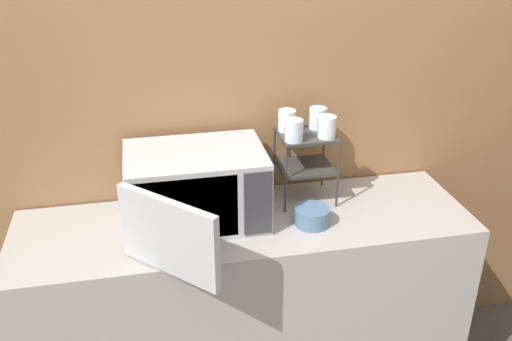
# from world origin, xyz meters

# --- Properties ---
(wall_back) EXTENTS (8.00, 0.06, 2.60)m
(wall_back) POSITION_xyz_m (0.00, 0.60, 1.30)
(wall_back) COLOR olive
(wall_back) RESTS_ON ground_plane
(counter) EXTENTS (1.89, 0.56, 0.92)m
(counter) POSITION_xyz_m (0.00, 0.28, 0.46)
(counter) COLOR #9E9993
(counter) RESTS_ON ground_plane
(microwave) EXTENTS (0.57, 0.71, 0.30)m
(microwave) POSITION_xyz_m (-0.20, 0.32, 1.07)
(microwave) COLOR #ADADB2
(microwave) RESTS_ON counter
(dish_rack) EXTENTS (0.24, 0.21, 0.31)m
(dish_rack) POSITION_xyz_m (0.29, 0.42, 1.14)
(dish_rack) COLOR #333333
(dish_rack) RESTS_ON counter
(glass_front_left) EXTENTS (0.07, 0.07, 0.09)m
(glass_front_left) POSITION_xyz_m (0.22, 0.36, 1.27)
(glass_front_left) COLOR silver
(glass_front_left) RESTS_ON dish_rack
(glass_back_right) EXTENTS (0.07, 0.07, 0.09)m
(glass_back_right) POSITION_xyz_m (0.36, 0.47, 1.27)
(glass_back_right) COLOR silver
(glass_back_right) RESTS_ON dish_rack
(glass_front_right) EXTENTS (0.07, 0.07, 0.09)m
(glass_front_right) POSITION_xyz_m (0.36, 0.37, 1.27)
(glass_front_right) COLOR silver
(glass_front_right) RESTS_ON dish_rack
(glass_back_left) EXTENTS (0.07, 0.07, 0.09)m
(glass_back_left) POSITION_xyz_m (0.22, 0.47, 1.27)
(glass_back_left) COLOR silver
(glass_back_left) RESTS_ON dish_rack
(bowl) EXTENTS (0.14, 0.14, 0.07)m
(bowl) POSITION_xyz_m (0.26, 0.20, 0.96)
(bowl) COLOR slate
(bowl) RESTS_ON counter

